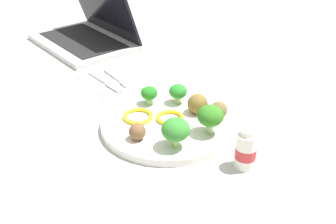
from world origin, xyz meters
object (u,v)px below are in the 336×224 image
pepper_ring_back_left (172,119)px  knife (106,81)px  pepper_ring_mid_left (138,116)px  meatball_mid_right (137,132)px  napkin (111,80)px  meatball_far_rim (219,110)px  broccoli_floret_back_left (178,92)px  laptop (89,31)px  broccoli_floret_near_rim (149,94)px  yogurt_bottle (246,150)px  fork (118,78)px  meatball_back_left (198,104)px  broccoli_floret_mid_right (210,116)px  broccoli_floret_center (176,130)px  plate (168,124)px

pepper_ring_back_left → knife: size_ratio=0.41×
pepper_ring_mid_left → knife: pepper_ring_mid_left is taller
meatball_mid_right → napkin: (-0.27, 0.12, -0.03)m
meatball_far_rim → knife: (-0.32, -0.07, -0.03)m
broccoli_floret_back_left → meatball_far_rim: size_ratio=1.23×
broccoli_floret_back_left → laptop: 0.49m
knife → broccoli_floret_near_rim: bearing=0.5°
broccoli_floret_near_rim → yogurt_bottle: size_ratio=0.52×
fork → meatball_back_left: bearing=4.1°
broccoli_floret_mid_right → broccoli_floret_back_left: bearing=165.1°
broccoli_floret_mid_right → fork: (-0.34, 0.02, -0.05)m
broccoli_floret_mid_right → meatball_far_rim: 0.07m
meatball_mid_right → laptop: bearing=157.6°
broccoli_floret_center → pepper_ring_back_left: bearing=143.3°
broccoli_floret_back_left → pepper_ring_mid_left: broccoli_floret_back_left is taller
broccoli_floret_back_left → pepper_ring_mid_left: size_ratio=0.70×
broccoli_floret_center → meatball_back_left: broccoli_floret_center is taller
pepper_ring_mid_left → napkin: bearing=161.0°
pepper_ring_mid_left → meatball_back_left: bearing=59.0°
plate → fork: size_ratio=2.32×
napkin → laptop: bearing=159.1°
broccoli_floret_center → napkin: size_ratio=0.35×
pepper_ring_back_left → knife: (-0.26, 0.01, -0.01)m
meatball_mid_right → broccoli_floret_mid_right: bearing=57.9°
fork → knife: bearing=-96.0°
broccoli_floret_back_left → broccoli_floret_near_rim: broccoli_floret_back_left is taller
broccoli_floret_back_left → meatball_mid_right: (0.06, -0.16, -0.01)m
broccoli_floret_center → yogurt_bottle: yogurt_bottle is taller
broccoli_floret_near_rim → meatball_far_rim: size_ratio=1.14×
napkin → yogurt_bottle: (0.45, -0.02, 0.03)m
broccoli_floret_center → broccoli_floret_mid_right: size_ratio=0.98×
broccoli_floret_center → meatball_far_rim: bearing=98.3°
pepper_ring_mid_left → yogurt_bottle: (0.24, 0.06, 0.02)m
broccoli_floret_center → meatball_mid_right: (-0.07, -0.04, -0.02)m
broccoli_floret_center → meatball_far_rim: 0.14m
broccoli_floret_mid_right → laptop: laptop is taller
knife → meatball_far_rim: bearing=13.2°
plate → broccoli_floret_near_rim: 0.09m
plate → broccoli_floret_back_left: broccoli_floret_back_left is taller
pepper_ring_mid_left → napkin: size_ratio=0.38×
yogurt_bottle → laptop: 0.73m
knife → yogurt_bottle: size_ratio=1.85×
broccoli_floret_center → broccoli_floret_near_rim: 0.18m
plate → knife: bearing=176.9°
fork → plate: bearing=-11.1°
meatball_back_left → fork: 0.27m
pepper_ring_back_left → broccoli_floret_center: bearing=-36.7°
meatball_mid_right → knife: (-0.27, 0.10, -0.03)m
meatball_back_left → plate: bearing=-103.9°
pepper_ring_mid_left → fork: size_ratio=0.53×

